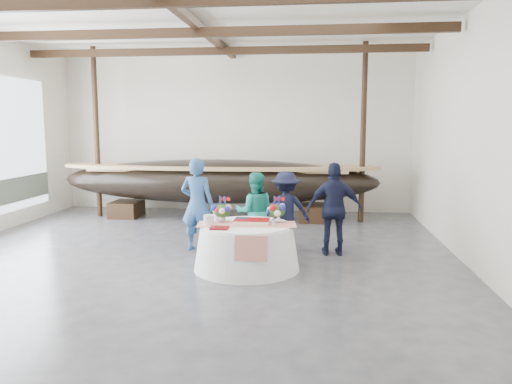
# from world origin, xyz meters

# --- Properties ---
(floor) EXTENTS (10.00, 12.00, 0.01)m
(floor) POSITION_xyz_m (0.00, 0.00, 0.00)
(floor) COLOR #3D3D42
(floor) RESTS_ON ground
(wall_back) EXTENTS (10.00, 0.02, 4.50)m
(wall_back) POSITION_xyz_m (0.00, 6.00, 2.25)
(wall_back) COLOR silver
(wall_back) RESTS_ON ground
(wall_right) EXTENTS (0.02, 12.00, 4.50)m
(wall_right) POSITION_xyz_m (5.00, 0.00, 2.25)
(wall_right) COLOR silver
(wall_right) RESTS_ON ground
(ceiling) EXTENTS (10.00, 12.00, 0.01)m
(ceiling) POSITION_xyz_m (0.00, 0.00, 4.50)
(ceiling) COLOR white
(ceiling) RESTS_ON wall_back
(pavilion_structure) EXTENTS (9.80, 11.76, 4.50)m
(pavilion_structure) POSITION_xyz_m (0.00, 0.79, 4.00)
(pavilion_structure) COLOR black
(pavilion_structure) RESTS_ON ground
(longboat_display) EXTENTS (8.39, 1.68, 1.57)m
(longboat_display) POSITION_xyz_m (-0.23, 4.54, 1.00)
(longboat_display) COLOR black
(longboat_display) RESTS_ON ground
(banquet_table) EXTENTS (1.83, 1.83, 0.78)m
(banquet_table) POSITION_xyz_m (1.15, 0.07, 0.39)
(banquet_table) COLOR white
(banquet_table) RESTS_ON ground
(tabletop_items) EXTENTS (1.73, 0.95, 0.40)m
(tabletop_items) POSITION_xyz_m (1.10, 0.21, 0.93)
(tabletop_items) COLOR red
(tabletop_items) RESTS_ON banquet_table
(guest_woman_blue) EXTENTS (0.73, 0.53, 1.85)m
(guest_woman_blue) POSITION_xyz_m (0.01, 1.22, 0.92)
(guest_woman_blue) COLOR #2A5386
(guest_woman_blue) RESTS_ON ground
(guest_woman_teal) EXTENTS (0.84, 0.69, 1.56)m
(guest_woman_teal) POSITION_xyz_m (1.14, 1.30, 0.78)
(guest_woman_teal) COLOR #1A8B78
(guest_woman_teal) RESTS_ON ground
(guest_man_left) EXTENTS (1.12, 0.80, 1.56)m
(guest_man_left) POSITION_xyz_m (1.73, 1.59, 0.78)
(guest_man_left) COLOR black
(guest_man_left) RESTS_ON ground
(guest_man_right) EXTENTS (1.07, 0.50, 1.78)m
(guest_man_right) POSITION_xyz_m (2.68, 1.19, 0.89)
(guest_man_right) COLOR black
(guest_man_right) RESTS_ON ground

